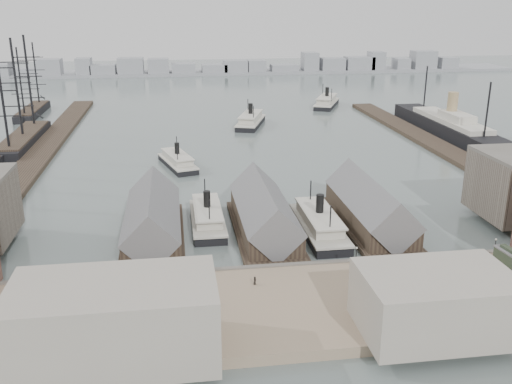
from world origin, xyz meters
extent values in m
plane|color=#515E5C|center=(0.00, 0.00, 0.00)|extent=(900.00, 900.00, 0.00)
cube|color=#857059|center=(0.00, -20.00, 1.00)|extent=(180.00, 30.00, 2.00)
cube|color=#59544C|center=(0.00, -5.20, 1.15)|extent=(180.00, 1.20, 2.30)
cube|color=#2D231C|center=(-68.00, 100.00, 0.80)|extent=(10.00, 220.00, 1.60)
cube|color=#2D231C|center=(78.00, 90.00, 0.80)|extent=(10.00, 180.00, 1.60)
cube|color=#2D231C|center=(-26.00, 16.00, 0.60)|extent=(14.00, 42.00, 1.20)
cube|color=#2D231C|center=(-26.00, 17.00, 3.70)|extent=(12.00, 36.00, 5.00)
cube|color=#59595B|center=(-26.00, 17.00, 6.30)|extent=(12.60, 37.00, 12.60)
cube|color=#2D231C|center=(0.00, 16.00, 0.60)|extent=(14.00, 42.00, 1.20)
cube|color=#2D231C|center=(0.00, 17.00, 3.70)|extent=(12.00, 36.00, 5.00)
cube|color=#59595B|center=(0.00, 17.00, 6.30)|extent=(12.60, 37.00, 12.60)
cube|color=#2D231C|center=(26.00, 16.00, 0.60)|extent=(14.00, 42.00, 1.20)
cube|color=#2D231C|center=(26.00, 17.00, 3.70)|extent=(12.00, 36.00, 5.00)
cube|color=#59595B|center=(26.00, 17.00, 6.30)|extent=(12.60, 37.00, 12.60)
cube|color=gray|center=(20.00, -32.00, 7.00)|extent=(24.00, 16.00, 10.00)
cube|color=gray|center=(-30.00, -32.00, 8.00)|extent=(30.00, 16.00, 12.00)
cylinder|color=black|center=(-45.00, -7.00, 3.80)|extent=(0.16, 0.16, 3.60)
sphere|color=beige|center=(-45.00, -7.00, 5.70)|extent=(0.44, 0.44, 0.44)
cylinder|color=black|center=(-15.00, -7.00, 3.80)|extent=(0.16, 0.16, 3.60)
sphere|color=beige|center=(-15.00, -7.00, 5.70)|extent=(0.44, 0.44, 0.44)
cylinder|color=black|center=(15.00, -7.00, 3.80)|extent=(0.16, 0.16, 3.60)
sphere|color=beige|center=(15.00, -7.00, 5.70)|extent=(0.44, 0.44, 0.44)
cylinder|color=black|center=(45.00, -7.00, 3.80)|extent=(0.16, 0.16, 3.60)
sphere|color=beige|center=(45.00, -7.00, 5.70)|extent=(0.44, 0.44, 0.44)
cube|color=gray|center=(0.00, 340.00, 1.00)|extent=(500.00, 40.00, 2.00)
cube|color=gray|center=(-123.57, 330.00, 3.62)|extent=(14.71, 14.00, 7.23)
cube|color=gray|center=(-107.98, 330.00, 6.62)|extent=(17.63, 14.00, 13.23)
cube|color=gray|center=(-83.49, 330.00, 6.79)|extent=(10.74, 14.00, 13.58)
cube|color=gray|center=(-69.86, 330.00, 4.32)|extent=(18.06, 14.00, 8.64)
cube|color=gray|center=(-49.92, 330.00, 6.64)|extent=(18.55, 14.00, 13.29)
cube|color=gray|center=(-29.70, 330.00, 6.24)|extent=(15.33, 14.00, 12.47)
cube|color=gray|center=(-11.29, 330.00, 4.36)|extent=(17.56, 14.00, 8.72)
cube|color=gray|center=(11.96, 330.00, 3.82)|extent=(18.76, 14.00, 7.63)
cube|color=gray|center=(27.85, 330.00, 5.17)|extent=(17.61, 14.00, 10.35)
cube|color=gray|center=(44.04, 330.00, 5.15)|extent=(13.38, 14.00, 10.30)
cube|color=gray|center=(65.61, 330.00, 3.38)|extent=(20.73, 14.00, 6.75)
cube|color=gray|center=(85.69, 330.00, 7.79)|extent=(11.51, 14.00, 15.57)
cube|color=gray|center=(103.47, 330.00, 5.63)|extent=(18.17, 14.00, 11.26)
cube|color=gray|center=(125.20, 330.00, 5.92)|extent=(21.81, 14.00, 11.83)
cube|color=gray|center=(139.05, 330.00, 7.75)|extent=(11.12, 14.00, 15.50)
cube|color=gray|center=(159.69, 330.00, 5.14)|extent=(10.90, 14.00, 10.29)
cube|color=gray|center=(177.90, 330.00, 7.86)|extent=(17.95, 14.00, 15.72)
cube|color=gray|center=(197.92, 330.00, 5.26)|extent=(14.21, 14.00, 10.51)
cube|color=black|center=(-13.00, 23.89, 0.85)|extent=(7.52, 26.31, 1.69)
cube|color=beige|center=(-13.00, 23.89, 2.07)|extent=(7.89, 26.31, 0.47)
cube|color=beige|center=(-13.00, 23.89, 3.38)|extent=(6.11, 18.79, 2.07)
cube|color=beige|center=(-13.00, 23.89, 4.70)|extent=(6.58, 20.67, 0.38)
cylinder|color=black|center=(-13.00, 23.89, 6.77)|extent=(1.69, 1.69, 4.23)
cylinder|color=black|center=(-13.00, 32.35, 6.58)|extent=(0.28, 0.28, 5.64)
cylinder|color=black|center=(-13.00, 15.43, 6.58)|extent=(0.28, 0.28, 5.64)
cube|color=black|center=(13.00, 14.99, 0.92)|extent=(8.22, 28.76, 1.85)
cube|color=beige|center=(13.00, 14.99, 2.26)|extent=(8.63, 28.76, 0.51)
cube|color=beige|center=(13.00, 14.99, 3.70)|extent=(6.68, 20.54, 2.26)
cube|color=beige|center=(13.00, 14.99, 5.14)|extent=(7.19, 22.60, 0.41)
cylinder|color=black|center=(13.00, 14.99, 7.40)|extent=(1.85, 1.85, 4.62)
cylinder|color=black|center=(13.00, 24.23, 7.19)|extent=(0.31, 0.31, 6.16)
cylinder|color=black|center=(13.00, 5.75, 7.19)|extent=(0.31, 0.31, 6.16)
cube|color=black|center=(-19.51, 77.96, 0.78)|extent=(13.33, 25.37, 1.57)
cube|color=beige|center=(-19.51, 77.96, 1.92)|extent=(13.67, 25.47, 0.44)
cube|color=beige|center=(-19.51, 77.96, 3.14)|extent=(10.18, 18.31, 1.92)
cube|color=beige|center=(-19.51, 77.96, 4.36)|extent=(11.07, 20.10, 0.35)
cylinder|color=black|center=(-19.51, 77.96, 6.27)|extent=(1.57, 1.57, 3.92)
cylinder|color=black|center=(-19.51, 85.80, 6.10)|extent=(0.26, 0.26, 5.23)
cylinder|color=black|center=(-19.51, 70.12, 6.10)|extent=(0.26, 0.26, 5.23)
cube|color=black|center=(13.64, 140.16, 0.95)|extent=(17.19, 30.75, 1.90)
cube|color=beige|center=(13.64, 140.16, 2.32)|extent=(17.59, 30.88, 0.53)
cube|color=beige|center=(13.64, 140.16, 3.80)|extent=(13.06, 22.22, 2.32)
cube|color=beige|center=(13.64, 140.16, 5.28)|extent=(14.22, 24.39, 0.42)
cylinder|color=black|center=(13.64, 140.16, 7.61)|extent=(1.90, 1.90, 4.75)
cylinder|color=black|center=(13.64, 149.67, 7.40)|extent=(0.32, 0.32, 6.34)
cylinder|color=black|center=(13.64, 130.65, 7.40)|extent=(0.32, 0.32, 6.34)
cube|color=black|center=(59.84, 182.79, 0.96)|extent=(20.17, 30.84, 1.93)
cube|color=beige|center=(59.84, 182.79, 2.36)|extent=(20.56, 31.01, 0.54)
cube|color=beige|center=(59.84, 182.79, 3.85)|extent=(15.17, 22.37, 2.36)
cube|color=beige|center=(59.84, 182.79, 5.35)|extent=(16.54, 24.55, 0.43)
cylinder|color=black|center=(59.84, 182.79, 7.71)|extent=(1.93, 1.93, 4.82)
cylinder|color=black|center=(59.84, 192.43, 7.49)|extent=(0.32, 0.32, 6.42)
cylinder|color=black|center=(59.84, 173.16, 7.49)|extent=(0.32, 0.32, 6.42)
cube|color=black|center=(-77.58, 116.50, 1.95)|extent=(9.76, 56.41, 3.91)
cube|color=#2D231C|center=(-77.58, 116.50, 4.23)|extent=(9.22, 50.77, 0.65)
cylinder|color=black|center=(-77.58, 96.76, 21.70)|extent=(0.87, 0.87, 36.88)
cylinder|color=black|center=(-77.58, 116.50, 21.70)|extent=(0.87, 0.87, 36.88)
cylinder|color=black|center=(-77.58, 136.24, 21.70)|extent=(0.87, 0.87, 36.88)
cube|color=black|center=(-88.01, 180.71, 1.63)|extent=(8.13, 45.14, 3.25)
cube|color=#2D231C|center=(-88.01, 180.71, 3.52)|extent=(7.67, 40.63, 0.54)
cylinder|color=black|center=(-88.01, 164.91, 18.06)|extent=(0.72, 0.72, 30.70)
cylinder|color=black|center=(-88.01, 180.71, 18.06)|extent=(0.72, 0.72, 30.70)
cylinder|color=black|center=(-88.01, 196.51, 18.06)|extent=(0.72, 0.72, 30.70)
cube|color=black|center=(92.00, 108.69, 2.83)|extent=(12.27, 89.69, 5.66)
cube|color=beige|center=(92.00, 108.69, 6.61)|extent=(10.39, 51.93, 1.89)
cube|color=beige|center=(92.00, 103.97, 8.97)|extent=(7.55, 18.88, 2.83)
cylinder|color=tan|center=(92.00, 108.69, 13.22)|extent=(4.15, 4.15, 9.44)
cube|color=black|center=(44.90, -14.00, 2.38)|extent=(3.22, 9.29, 0.77)
imported|color=black|center=(-42.22, -16.56, 2.74)|extent=(1.38, 1.24, 1.48)
cube|color=#3F2D21|center=(-44.82, -16.64, 2.90)|extent=(2.65, 1.58, 0.25)
cylinder|color=black|center=(-44.79, -17.34, 2.55)|extent=(1.10, 0.11, 1.10)
cylinder|color=black|center=(-44.84, -15.94, 2.55)|extent=(1.10, 0.11, 1.10)
imported|color=black|center=(-15.31, -18.52, 2.82)|extent=(2.02, 1.10, 1.63)
cube|color=#3F2D21|center=(-17.89, -18.82, 2.90)|extent=(2.76, 1.80, 0.25)
cylinder|color=black|center=(-17.81, -19.52, 2.55)|extent=(1.10, 0.21, 1.10)
cylinder|color=black|center=(-17.97, -18.13, 2.55)|extent=(1.10, 0.21, 1.10)
imported|color=black|center=(18.53, -25.89, 2.73)|extent=(1.57, 1.72, 1.46)
cube|color=#3F2D21|center=(16.01, -25.22, 2.90)|extent=(2.90, 2.11, 0.25)
cylinder|color=black|center=(15.83, -25.90, 2.55)|extent=(1.08, 0.36, 1.10)
cylinder|color=black|center=(16.19, -24.55, 2.55)|extent=(1.08, 0.36, 1.10)
imported|color=black|center=(-44.77, -15.87, 2.87)|extent=(0.74, 0.63, 1.73)
imported|color=black|center=(-37.67, -22.55, 2.84)|extent=(1.03, 1.01, 1.68)
imported|color=black|center=(-28.09, -9.16, 2.85)|extent=(1.18, 0.77, 1.71)
imported|color=black|center=(-19.02, -26.84, 2.87)|extent=(0.80, 1.11, 1.75)
imported|color=black|center=(-6.41, -12.43, 2.80)|extent=(0.83, 0.93, 1.60)
imported|color=black|center=(14.88, -23.08, 2.83)|extent=(0.74, 0.66, 1.65)
imported|color=black|center=(18.37, -8.79, 2.78)|extent=(0.76, 0.59, 1.57)
imported|color=black|center=(22.50, -27.27, 2.85)|extent=(1.25, 1.15, 1.69)
imported|color=black|center=(19.66, -26.94, 2.86)|extent=(1.01, 1.02, 1.73)
camera|label=1|loc=(-20.06, -107.58, 52.56)|focal=40.00mm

